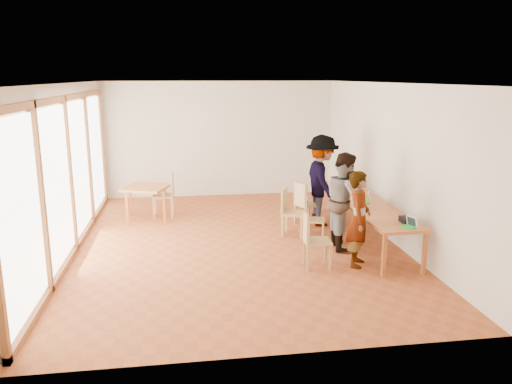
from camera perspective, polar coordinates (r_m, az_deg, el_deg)
The scene contains 25 objects.
ground at distance 9.62m, azimuth -2.35°, elevation -5.82°, with size 8.00×8.00×0.00m, color #A34D27.
wall_back at distance 13.19m, azimuth -4.25°, elevation 6.02°, with size 6.00×0.10×3.00m, color beige.
wall_front at distance 5.39m, azimuth 1.99°, elevation -4.42°, with size 6.00×0.10×3.00m, color beige.
wall_right at distance 10.00m, azimuth 14.95°, elevation 3.34°, with size 0.10×8.00×3.00m, color beige.
window_wall at distance 9.42m, azimuth -20.66°, elevation 2.35°, with size 0.10×8.00×3.00m, color white.
ceiling at distance 9.10m, azimuth -2.53°, elevation 12.46°, with size 6.00×8.00×0.04m, color white.
communal_table at distance 9.95m, azimuth 12.11°, elevation -1.25°, with size 0.80×4.00×0.75m.
side_table at distance 11.26m, azimuth -12.44°, elevation 0.23°, with size 0.90×0.90×0.75m.
chair_near at distance 8.33m, azimuth 6.39°, elevation -4.83°, with size 0.46×0.46×0.49m.
chair_mid at distance 9.77m, azimuth 6.25°, elevation -2.55°, with size 0.47×0.47×0.43m.
chair_far at distance 9.95m, azimuth 3.78°, elevation -1.68°, with size 0.58×0.58×0.51m.
chair_empty at distance 10.63m, azimuth 5.52°, elevation -0.84°, with size 0.57×0.57×0.49m.
chair_spare at distance 11.48m, azimuth -10.06°, elevation 0.28°, with size 0.48×0.48×0.53m.
person_near at distance 8.46m, azimuth 11.66°, elevation -3.04°, with size 0.59×0.39×1.62m, color gray.
person_mid at distance 9.29m, azimuth 10.12°, elevation -0.97°, with size 0.87×0.68×1.79m, color gray.
person_far at distance 10.64m, azimuth 7.52°, elevation 1.32°, with size 1.25×0.72×1.93m, color gray.
laptop_near at distance 8.39m, azimuth 17.20°, elevation -3.54°, with size 0.26×0.28×0.19m.
laptop_mid at distance 9.82m, azimuth 12.55°, elevation -0.83°, with size 0.29×0.30×0.21m.
laptop_far at distance 10.97m, azimuth 10.30°, elevation 0.71°, with size 0.27×0.28×0.20m.
yellow_mug at distance 10.38m, azimuth 12.23°, elevation -0.15°, with size 0.11×0.11×0.09m, color yellow.
green_bottle at distance 11.20m, azimuth 9.91°, elevation 1.42°, with size 0.07×0.07×0.28m, color #137822.
clear_glass at distance 10.31m, azimuth 10.10°, elevation -0.14°, with size 0.07×0.07×0.09m, color silver.
condiment_cup at distance 8.44m, azimuth 17.76°, elevation -3.64°, with size 0.08×0.08×0.06m, color white.
pink_phone at distance 10.69m, azimuth 8.83°, elevation 0.18°, with size 0.05×0.10×0.01m, color #EF5098.
black_pouch at distance 8.65m, azimuth 16.78°, elevation -3.07°, with size 0.16×0.26×0.09m, color black.
Camera 1 is at (-0.93, -9.06, 3.13)m, focal length 35.00 mm.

